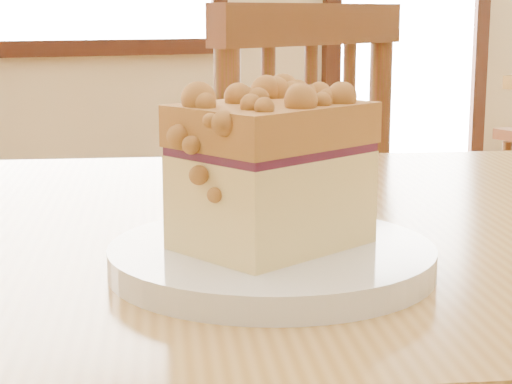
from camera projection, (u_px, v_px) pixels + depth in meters
cafe_table_main at (355, 326)px, 0.85m from camera, size 1.29×1.03×0.75m
cafe_chair_main at (242, 278)px, 1.53m from camera, size 0.57×0.57×0.96m
plate at (272, 259)px, 0.66m from camera, size 0.24×0.24×0.02m
cake_slice at (271, 168)px, 0.64m from camera, size 0.16×0.14×0.12m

